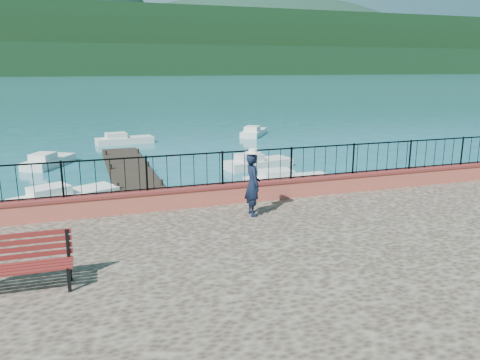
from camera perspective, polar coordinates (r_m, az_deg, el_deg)
ground at (r=11.24m, az=5.12°, el=-13.66°), size 2000.00×2000.00×0.00m
parapet at (r=13.93m, az=-0.93°, el=-1.57°), size 28.00×0.46×0.58m
railing at (r=13.75m, az=-0.94°, el=1.51°), size 27.00×0.05×0.95m
dock at (r=21.78m, az=-12.77°, el=0.03°), size 2.00×16.00×0.30m
far_forest at (r=309.14m, az=-18.72°, el=13.64°), size 900.00×60.00×18.00m
foothills at (r=369.50m, az=-19.00°, el=15.53°), size 900.00×120.00×44.00m
companion_hill at (r=611.66m, az=2.62°, el=13.13°), size 448.00×384.00×180.00m
park_bench at (r=9.41m, az=-25.30°, el=-10.49°), size 1.86×0.65×1.03m
person at (r=12.59m, az=1.56°, el=-0.54°), size 0.44×0.65×1.72m
hat at (r=12.40m, az=1.58°, el=3.58°), size 0.44×0.44×0.12m
boat_0 at (r=19.26m, az=-20.54°, el=-1.52°), size 4.15×2.85×0.80m
boat_1 at (r=20.70m, az=5.95°, el=0.31°), size 3.86×1.38×0.80m
boat_2 at (r=24.46m, az=2.23°, el=2.43°), size 3.78×1.96×0.80m
boat_3 at (r=26.89m, az=-22.29°, el=2.44°), size 2.75×3.55×0.80m
boat_4 at (r=33.25m, az=-13.89°, el=5.03°), size 3.95×1.78×0.80m
boat_5 at (r=36.11m, az=1.69°, el=6.07°), size 3.04×3.59×0.80m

